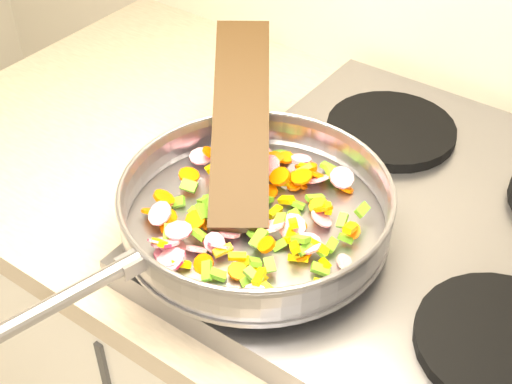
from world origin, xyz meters
The scene contains 7 objects.
cooktop centered at (-0.70, 1.67, 0.92)m, with size 0.60×0.60×0.04m, color #939399.
grate_fl centered at (-0.84, 1.52, 0.95)m, with size 0.19×0.19×0.02m, color black.
grate_fr centered at (-0.56, 1.52, 0.95)m, with size 0.19×0.19×0.02m, color black.
grate_bl centered at (-0.84, 1.81, 0.95)m, with size 0.19×0.19×0.02m, color black.
saute_pan centered at (-0.88, 1.51, 0.99)m, with size 0.37×0.53×0.06m.
vegetable_heap centered at (-0.88, 1.52, 0.97)m, with size 0.29×0.28×0.05m.
wooden_spatula centered at (-0.96, 1.59, 1.04)m, with size 0.32×0.07×0.01m, color black.
Camera 1 is at (-0.50, 0.99, 1.55)m, focal length 50.00 mm.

